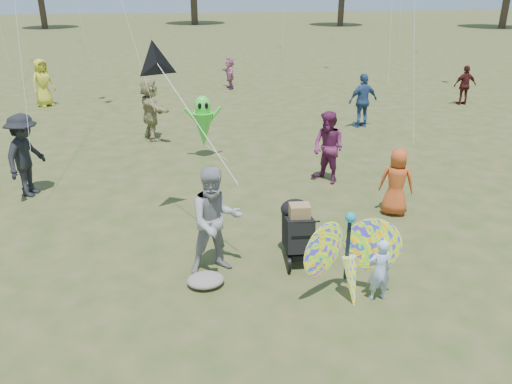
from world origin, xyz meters
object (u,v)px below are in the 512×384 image
Objects in this scene: child_girl at (379,270)px; crowd_b at (26,155)px; crowd_a at (396,182)px; crowd_j at (230,73)px; crowd_e at (328,148)px; butterfly_kite at (349,258)px; crowd_c at (363,101)px; crowd_g at (43,83)px; adult_man at (216,221)px; jogging_stroller at (297,228)px; crowd_d at (151,109)px; crowd_h at (465,85)px; alien_kite at (203,124)px.

child_girl is 0.54× the size of crowd_b.
crowd_a reaches higher than crowd_j.
crowd_e is 1.00× the size of butterfly_kite.
crowd_c is at bearing 17.11° from crowd_j.
child_girl is at bearing -104.29° from crowd_g.
crowd_b is 1.09× the size of crowd_e.
crowd_c is at bearing 45.02° from adult_man.
crowd_e is (-2.67, -4.64, -0.02)m from crowd_c.
butterfly_kite is at bearing -65.40° from jogging_stroller.
crowd_d is 6.83m from crowd_g.
crowd_e is at bearing 44.84° from crowd_h.
alien_kite is at bearing -19.72° from crowd_j.
butterfly_kite is at bearing -45.13° from crowd_e.
crowd_j is (7.63, 2.26, -0.20)m from crowd_g.
adult_man is 0.98× the size of crowd_d.
crowd_d is 12.45m from crowd_h.
crowd_b is at bearing -154.78° from alien_kite.
crowd_a is at bearing 35.63° from jogging_stroller.
crowd_h reaches higher than child_girl.
crowd_a is 0.75× the size of crowd_d.
child_girl is at bearing -111.41° from crowd_b.
crowd_c is 1.03× the size of alien_kite.
child_girl is at bearing 58.57° from crowd_c.
crowd_b is 1.04× the size of crowd_g.
adult_man is 0.98× the size of crowd_b.
jogging_stroller is (6.84, -13.26, -0.30)m from crowd_g.
crowd_b is at bearing 27.14° from crowd_h.
adult_man reaches higher than butterfly_kite.
alien_kite is at bearing 77.30° from adult_man.
crowd_a reaches higher than child_girl.
crowd_a is at bearing -93.87° from crowd_g.
crowd_c is at bearing -47.25° from crowd_b.
child_girl is 0.72× the size of crowd_j.
child_girl is at bearing -73.96° from alien_kite.
crowd_h is (5.22, 2.49, -0.13)m from crowd_c.
crowd_h is at bearing -127.80° from child_girl.
crowd_b is 9.50m from crowd_g.
crowd_h is at bearing -101.83° from crowd_a.
child_girl is 0.59× the size of alien_kite.
alien_kite is (1.45, -2.06, 0.02)m from crowd_d.
child_girl is 0.94× the size of jogging_stroller.
crowd_e is at bearing -74.43° from crowd_b.
crowd_c reaches higher than butterfly_kite.
crowd_c is at bearing 66.99° from jogging_stroller.
crowd_c is 1.03× the size of butterfly_kite.
crowd_d is at bearing -71.30° from child_girl.
crowd_g is at bearing 116.63° from butterfly_kite.
crowd_b is 13.12m from crowd_j.
crowd_g is 1.05× the size of alien_kite.
crowd_a is 2.18m from crowd_e.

